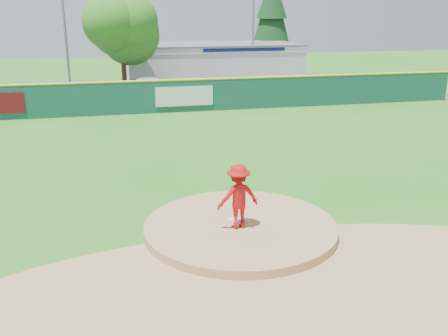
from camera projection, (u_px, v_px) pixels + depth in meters
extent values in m
plane|color=#286B19|center=(240.00, 232.00, 14.29)|extent=(120.00, 120.00, 0.00)
cylinder|color=#9E774C|center=(240.00, 232.00, 14.29)|extent=(5.50, 5.50, 0.50)
cube|color=white|center=(238.00, 219.00, 14.49)|extent=(0.60, 0.15, 0.04)
cylinder|color=#9E774C|center=(275.00, 285.00, 11.51)|extent=(15.40, 15.40, 0.01)
cube|color=#38383A|center=(150.00, 91.00, 39.33)|extent=(44.00, 16.00, 0.02)
imported|color=#AF0F10|center=(238.00, 196.00, 13.71)|extent=(1.26, 0.81, 1.83)
imported|color=silver|center=(155.00, 89.00, 34.93)|extent=(6.04, 3.48, 1.58)
cube|color=silver|center=(211.00, 63.00, 44.83)|extent=(15.00, 8.00, 3.20)
cube|color=white|center=(221.00, 50.00, 40.68)|extent=(15.00, 0.06, 0.55)
cube|color=#0F194C|center=(245.00, 50.00, 41.09)|extent=(7.00, 0.03, 0.28)
cube|color=#59595B|center=(211.00, 44.00, 44.33)|extent=(15.20, 8.20, 0.12)
cube|color=silver|center=(184.00, 96.00, 30.90)|extent=(3.60, 0.04, 1.20)
cube|color=#14433A|center=(163.00, 97.00, 30.68)|extent=(40.00, 0.10, 2.00)
cylinder|color=yellow|center=(163.00, 81.00, 30.38)|extent=(40.00, 0.14, 0.14)
cylinder|color=#382314|center=(124.00, 79.00, 36.64)|extent=(0.36, 0.36, 2.60)
sphere|color=#387F23|center=(122.00, 33.00, 35.66)|extent=(5.60, 5.60, 5.60)
cylinder|color=#382314|center=(270.00, 65.00, 50.34)|extent=(0.40, 0.40, 1.60)
cone|color=#113A16|center=(272.00, 16.00, 48.91)|extent=(4.40, 4.40, 7.90)
cylinder|color=gray|center=(64.00, 19.00, 36.34)|extent=(0.20, 0.20, 11.00)
cylinder|color=gray|center=(253.00, 24.00, 41.69)|extent=(0.20, 0.20, 10.00)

